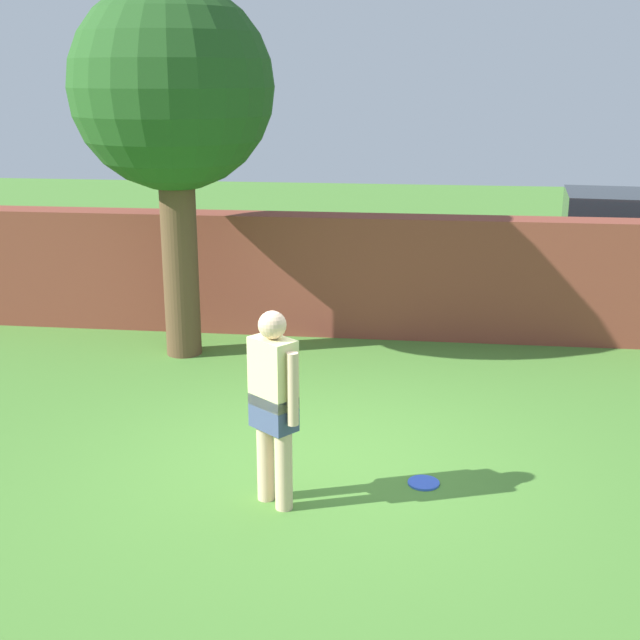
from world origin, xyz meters
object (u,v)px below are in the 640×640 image
at_px(tree, 172,93).
at_px(frisbee_blue, 424,483).
at_px(car, 633,252).
at_px(person, 273,400).

xyz_separation_m(tree, frisbee_blue, (2.99, -3.14, -3.13)).
bearing_deg(frisbee_blue, car, 63.56).
relative_size(tree, car, 1.01).
relative_size(tree, person, 2.70).
relative_size(person, frisbee_blue, 6.00).
distance_m(tree, person, 4.62).
bearing_deg(person, frisbee_blue, -118.91).
distance_m(person, frisbee_blue, 1.57).
height_order(person, car, car).
distance_m(person, car, 7.64).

